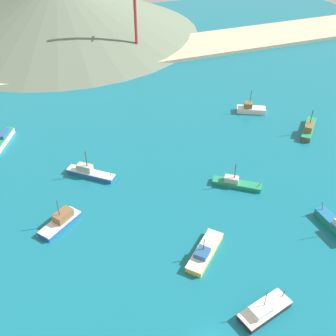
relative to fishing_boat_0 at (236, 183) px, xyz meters
The scene contains 12 objects.
ground 20.31m from the fishing_boat_0, behind, with size 260.00×280.00×0.50m.
fishing_boat_0 is the anchor object (origin of this frame).
fishing_boat_2 56.97m from the fishing_boat_0, 142.30° to the left, with size 6.10×10.09×3.05m.
fishing_boat_3 33.09m from the fishing_boat_0, 55.14° to the left, with size 8.14×5.97×6.46m.
fishing_boat_5 30.92m from the fishing_boat_0, 110.22° to the right, with size 9.16×5.17×5.47m.
fishing_boat_6 36.40m from the fishing_boat_0, behind, with size 8.61×7.47×6.04m.
fishing_boat_7 30.31m from the fishing_boat_0, 24.97° to the left, with size 9.33×9.50×6.44m.
fishing_boat_8 31.63m from the fishing_boat_0, 153.11° to the left, with size 9.73×8.82×6.42m.
fishing_boat_9 20.83m from the fishing_boat_0, 133.08° to the right, with size 9.62×9.13×4.43m.
beach_strip 80.10m from the fishing_boat_0, 104.65° to the left, with size 247.00×22.66×1.20m, color #C6B793.
hill_central 112.24m from the fishing_boat_0, 99.31° to the left, with size 106.61×106.61×21.70m.
radio_tower 76.67m from the fishing_boat_0, 88.95° to the left, with size 3.21×2.57×32.09m.
Camera 1 is at (-17.22, -28.08, 55.57)m, focal length 44.50 mm.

